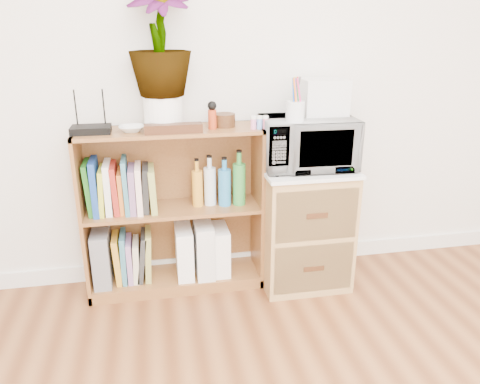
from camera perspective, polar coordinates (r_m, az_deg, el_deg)
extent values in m
cube|color=white|center=(3.03, -1.18, -8.30)|extent=(4.00, 0.02, 0.10)
cube|color=brown|center=(2.69, -8.10, -2.31)|extent=(1.00, 0.30, 0.95)
cube|color=#9E7542|center=(2.80, 7.64, -4.15)|extent=(0.50, 0.45, 0.70)
imported|color=white|center=(2.63, 8.22, 5.96)|extent=(0.52, 0.36, 0.28)
cylinder|color=silver|center=(2.48, 6.74, 9.76)|extent=(0.10, 0.10, 0.11)
cube|color=silver|center=(2.69, 10.05, 11.37)|extent=(0.25, 0.21, 0.20)
cube|color=black|center=(2.55, -17.71, 7.27)|extent=(0.20, 0.14, 0.04)
imported|color=silver|center=(2.52, -13.10, 7.52)|extent=(0.13, 0.13, 0.03)
cylinder|color=white|center=(2.55, -9.33, 9.56)|extent=(0.20, 0.20, 0.17)
imported|color=#3A712D|center=(2.51, -9.82, 17.87)|extent=(0.32, 0.32, 0.57)
cube|color=#351D0E|center=(2.45, -8.11, 7.68)|extent=(0.30, 0.07, 0.05)
cylinder|color=#AA3414|center=(2.52, -3.40, 8.82)|extent=(0.04, 0.04, 0.10)
cylinder|color=#371C0F|center=(2.58, -1.92, 8.75)|extent=(0.12, 0.12, 0.07)
cube|color=pink|center=(2.52, 2.39, 8.25)|extent=(0.10, 0.04, 0.05)
cube|color=slate|center=(2.81, -16.44, -7.49)|extent=(0.10, 0.25, 0.32)
cube|color=white|center=(2.79, -6.82, -7.19)|extent=(0.09, 0.24, 0.30)
cube|color=silver|center=(2.80, -4.44, -6.78)|extent=(0.10, 0.26, 0.32)
cube|color=white|center=(2.81, -2.42, -6.98)|extent=(0.09, 0.23, 0.28)
cube|color=#216E1D|center=(2.66, -17.93, 0.43)|extent=(0.04, 0.20, 0.29)
cube|color=navy|center=(2.65, -17.23, 0.66)|extent=(0.03, 0.20, 0.30)
cube|color=gold|center=(2.65, -16.46, 0.18)|extent=(0.04, 0.20, 0.25)
cube|color=white|center=(2.65, -15.75, 0.52)|extent=(0.04, 0.20, 0.28)
cube|color=maroon|center=(2.64, -14.96, 0.45)|extent=(0.04, 0.20, 0.27)
cube|color=orange|center=(2.65, -14.27, 0.11)|extent=(0.03, 0.20, 0.23)
cube|color=teal|center=(2.63, -13.73, 0.87)|extent=(0.03, 0.20, 0.30)
cube|color=slate|center=(2.64, -12.97, 0.40)|extent=(0.04, 0.20, 0.25)
cube|color=#FBD3C3|center=(2.64, -12.20, 0.57)|extent=(0.03, 0.20, 0.26)
cube|color=#242424|center=(2.64, -11.42, 0.48)|extent=(0.04, 0.20, 0.25)
cube|color=#989E49|center=(2.64, -10.61, 0.49)|extent=(0.04, 0.20, 0.25)
cylinder|color=orange|center=(2.65, -5.24, 1.06)|extent=(0.06, 0.06, 0.27)
cylinder|color=silver|center=(2.65, -3.68, 1.29)|extent=(0.07, 0.07, 0.28)
cylinder|color=#2981C2|center=(2.66, -1.97, 1.32)|extent=(0.07, 0.07, 0.27)
cylinder|color=#318837|center=(2.67, -0.21, 1.80)|extent=(0.07, 0.07, 0.31)
cube|color=gold|center=(2.81, -14.68, -7.79)|extent=(0.05, 0.19, 0.28)
cube|color=#367082|center=(2.81, -13.98, -7.63)|extent=(0.03, 0.19, 0.29)
cube|color=#90679B|center=(2.81, -13.27, -7.94)|extent=(0.03, 0.19, 0.25)
cube|color=beige|center=(2.82, -12.54, -8.03)|extent=(0.04, 0.19, 0.24)
cube|color=#2B2B2B|center=(2.80, -11.85, -7.59)|extent=(0.07, 0.19, 0.28)
cube|color=#949344|center=(2.80, -11.12, -7.45)|extent=(0.05, 0.19, 0.29)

